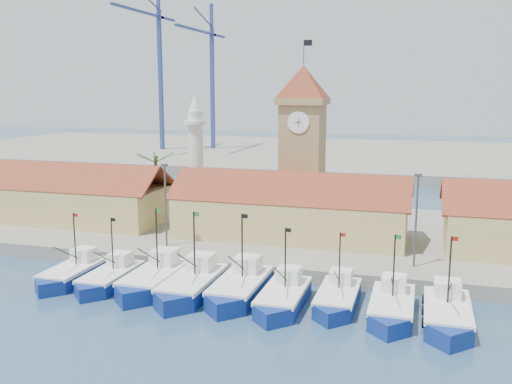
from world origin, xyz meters
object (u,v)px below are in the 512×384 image
(clock_tower, at_px, (302,142))
(minaret, at_px, (196,154))
(boat_4, at_px, (239,289))
(boat_0, at_px, (72,274))

(clock_tower, distance_m, minaret, 15.30)
(boat_4, distance_m, clock_tower, 25.58)
(boat_0, height_order, minaret, minaret)
(boat_4, bearing_deg, clock_tower, 88.07)
(boat_4, distance_m, minaret, 30.13)
(boat_0, relative_size, minaret, 0.57)
(boat_4, relative_size, clock_tower, 0.46)
(boat_0, xyz_separation_m, boat_4, (16.88, 0.37, 0.10))
(boat_4, xyz_separation_m, minaret, (-14.22, 25.02, 8.91))
(boat_0, xyz_separation_m, minaret, (2.66, 25.39, 9.01))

